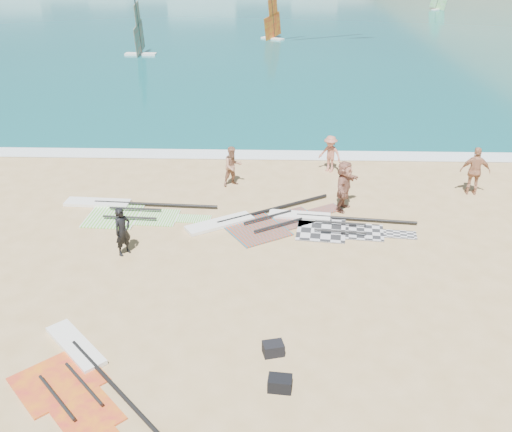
{
  "coord_description": "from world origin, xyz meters",
  "views": [
    {
      "loc": [
        -0.63,
        -12.7,
        9.36
      ],
      "look_at": [
        -1.14,
        4.0,
        1.0
      ],
      "focal_mm": 40.0,
      "sensor_mm": 36.0,
      "label": 1
    }
  ],
  "objects_px": {
    "rig_red": "(78,376)",
    "beachgoer_back": "(475,171)",
    "rig_orange": "(255,222)",
    "gear_bag_near": "(273,349)",
    "rig_green": "(124,210)",
    "person_wetsuit": "(123,231)",
    "beachgoer_mid": "(330,154)",
    "rig_grey": "(328,224)",
    "beachgoer_right": "(344,186)",
    "beachgoer_left": "(233,166)",
    "gear_bag_far": "(280,383)"
  },
  "relations": [
    {
      "from": "rig_red",
      "to": "gear_bag_near",
      "type": "xyz_separation_m",
      "value": [
        4.57,
        0.97,
        0.11
      ]
    },
    {
      "from": "gear_bag_near",
      "to": "beachgoer_mid",
      "type": "bearing_deg",
      "value": 78.78
    },
    {
      "from": "gear_bag_near",
      "to": "beachgoer_left",
      "type": "bearing_deg",
      "value": 99.19
    },
    {
      "from": "rig_green",
      "to": "person_wetsuit",
      "type": "relative_size",
      "value": 3.6
    },
    {
      "from": "rig_orange",
      "to": "gear_bag_near",
      "type": "height_order",
      "value": "gear_bag_near"
    },
    {
      "from": "gear_bag_far",
      "to": "beachgoer_left",
      "type": "height_order",
      "value": "beachgoer_left"
    },
    {
      "from": "gear_bag_far",
      "to": "person_wetsuit",
      "type": "bearing_deg",
      "value": 129.82
    },
    {
      "from": "person_wetsuit",
      "to": "beachgoer_mid",
      "type": "relative_size",
      "value": 1.01
    },
    {
      "from": "rig_grey",
      "to": "beachgoer_mid",
      "type": "xyz_separation_m",
      "value": [
        0.48,
        5.1,
        0.76
      ]
    },
    {
      "from": "gear_bag_near",
      "to": "gear_bag_far",
      "type": "xyz_separation_m",
      "value": [
        0.15,
        -1.21,
        0.0
      ]
    },
    {
      "from": "beachgoer_left",
      "to": "rig_grey",
      "type": "bearing_deg",
      "value": -73.1
    },
    {
      "from": "beachgoer_back",
      "to": "beachgoer_right",
      "type": "height_order",
      "value": "beachgoer_back"
    },
    {
      "from": "rig_orange",
      "to": "person_wetsuit",
      "type": "height_order",
      "value": "person_wetsuit"
    },
    {
      "from": "rig_green",
      "to": "rig_red",
      "type": "relative_size",
      "value": 1.25
    },
    {
      "from": "rig_orange",
      "to": "beachgoer_mid",
      "type": "relative_size",
      "value": 3.57
    },
    {
      "from": "rig_orange",
      "to": "beachgoer_back",
      "type": "xyz_separation_m",
      "value": [
        8.51,
        2.8,
        0.92
      ]
    },
    {
      "from": "person_wetsuit",
      "to": "beachgoer_mid",
      "type": "height_order",
      "value": "person_wetsuit"
    },
    {
      "from": "gear_bag_far",
      "to": "beachgoer_mid",
      "type": "xyz_separation_m",
      "value": [
        2.24,
        13.28,
        0.64
      ]
    },
    {
      "from": "rig_green",
      "to": "beachgoer_right",
      "type": "relative_size",
      "value": 3.05
    },
    {
      "from": "rig_green",
      "to": "beachgoer_mid",
      "type": "bearing_deg",
      "value": 31.35
    },
    {
      "from": "rig_grey",
      "to": "rig_green",
      "type": "bearing_deg",
      "value": -179.89
    },
    {
      "from": "rig_orange",
      "to": "beachgoer_left",
      "type": "xyz_separation_m",
      "value": [
        -1.02,
        3.38,
        0.78
      ]
    },
    {
      "from": "gear_bag_near",
      "to": "beachgoer_back",
      "type": "height_order",
      "value": "beachgoer_back"
    },
    {
      "from": "rig_red",
      "to": "person_wetsuit",
      "type": "distance_m",
      "value": 5.78
    },
    {
      "from": "person_wetsuit",
      "to": "rig_red",
      "type": "bearing_deg",
      "value": -139.85
    },
    {
      "from": "gear_bag_far",
      "to": "beachgoer_right",
      "type": "bearing_deg",
      "value": 75.68
    },
    {
      "from": "beachgoer_back",
      "to": "beachgoer_right",
      "type": "bearing_deg",
      "value": 25.47
    },
    {
      "from": "rig_orange",
      "to": "gear_bag_near",
      "type": "bearing_deg",
      "value": -116.34
    },
    {
      "from": "beachgoer_mid",
      "to": "person_wetsuit",
      "type": "bearing_deg",
      "value": -101.39
    },
    {
      "from": "gear_bag_near",
      "to": "beachgoer_mid",
      "type": "height_order",
      "value": "beachgoer_mid"
    },
    {
      "from": "rig_orange",
      "to": "rig_grey",
      "type": "bearing_deg",
      "value": -33.62
    },
    {
      "from": "beachgoer_left",
      "to": "beachgoer_right",
      "type": "height_order",
      "value": "beachgoer_right"
    },
    {
      "from": "rig_grey",
      "to": "gear_bag_far",
      "type": "xyz_separation_m",
      "value": [
        -1.76,
        -8.18,
        0.11
      ]
    },
    {
      "from": "rig_green",
      "to": "beachgoer_right",
      "type": "height_order",
      "value": "beachgoer_right"
    },
    {
      "from": "rig_red",
      "to": "beachgoer_mid",
      "type": "xyz_separation_m",
      "value": [
        6.96,
        13.04,
        0.76
      ]
    },
    {
      "from": "gear_bag_near",
      "to": "rig_green",
      "type": "bearing_deg",
      "value": 125.48
    },
    {
      "from": "gear_bag_far",
      "to": "beachgoer_back",
      "type": "height_order",
      "value": "beachgoer_back"
    },
    {
      "from": "beachgoer_mid",
      "to": "beachgoer_back",
      "type": "relative_size",
      "value": 0.83
    },
    {
      "from": "rig_red",
      "to": "beachgoer_mid",
      "type": "bearing_deg",
      "value": 108.56
    },
    {
      "from": "rig_grey",
      "to": "gear_bag_far",
      "type": "relative_size",
      "value": 9.77
    },
    {
      "from": "beachgoer_left",
      "to": "beachgoer_right",
      "type": "distance_m",
      "value": 4.78
    },
    {
      "from": "rig_grey",
      "to": "beachgoer_right",
      "type": "xyz_separation_m",
      "value": [
        0.66,
        1.3,
        0.91
      ]
    },
    {
      "from": "rig_orange",
      "to": "beachgoer_mid",
      "type": "xyz_separation_m",
      "value": [
        3.06,
        5.02,
        0.75
      ]
    },
    {
      "from": "rig_grey",
      "to": "beachgoer_back",
      "type": "bearing_deg",
      "value": 32.8
    },
    {
      "from": "person_wetsuit",
      "to": "beachgoer_right",
      "type": "xyz_separation_m",
      "value": [
        7.39,
        3.52,
        0.15
      ]
    },
    {
      "from": "rig_grey",
      "to": "beachgoer_mid",
      "type": "bearing_deg",
      "value": 91.55
    },
    {
      "from": "rig_grey",
      "to": "beachgoer_back",
      "type": "relative_size",
      "value": 2.73
    },
    {
      "from": "rig_orange",
      "to": "beachgoer_back",
      "type": "relative_size",
      "value": 2.96
    },
    {
      "from": "gear_bag_near",
      "to": "beachgoer_mid",
      "type": "relative_size",
      "value": 0.31
    },
    {
      "from": "rig_red",
      "to": "beachgoer_back",
      "type": "bearing_deg",
      "value": 87.73
    }
  ]
}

